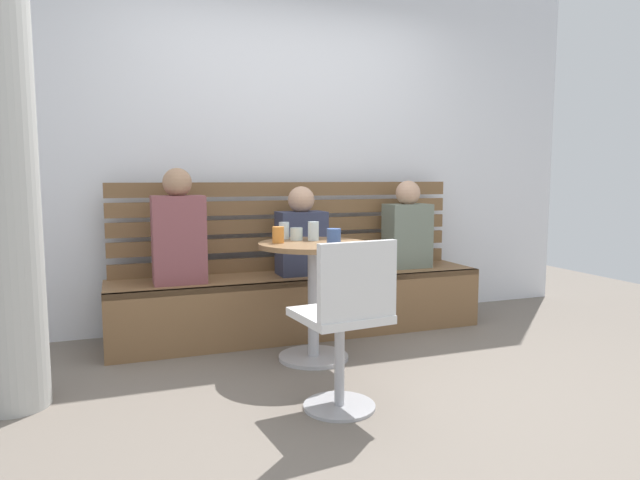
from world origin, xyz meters
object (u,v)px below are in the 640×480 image
object	(u,v)px
booth_bench	(302,304)
person_adult	(179,232)
white_chair	(346,319)
cup_tumbler_orange	(278,235)
person_child_middle	(407,229)
cup_mug_blue	(334,237)
cup_water_clear	(284,231)
person_child_left	(301,236)
cup_glass_short	(296,234)
cup_glass_tall	(313,231)
cafe_table	(313,278)

from	to	relation	value
booth_bench	person_adult	distance (m)	1.03
booth_bench	white_chair	distance (m)	1.42
booth_bench	cup_tumbler_orange	size ratio (longest dim) A/B	27.00
person_child_middle	person_adult	bearing A→B (deg)	-178.18
person_adult	cup_tumbler_orange	size ratio (longest dim) A/B	7.62
cup_mug_blue	cup_water_clear	xyz separation A→B (m)	(-0.19, 0.39, 0.01)
cup_mug_blue	cup_water_clear	world-z (taller)	cup_water_clear
person_child_left	cup_mug_blue	size ratio (longest dim) A/B	6.70
white_chair	cup_tumbler_orange	distance (m)	0.93
person_child_left	cup_glass_short	bearing A→B (deg)	-112.63
person_child_middle	cup_glass_short	xyz separation A→B (m)	(-1.05, -0.43, 0.04)
booth_bench	cup_glass_short	distance (m)	0.71
cup_glass_tall	cup_mug_blue	bearing A→B (deg)	-79.74
cup_water_clear	cup_glass_short	size ratio (longest dim) A/B	1.38
person_child_middle	cup_glass_short	size ratio (longest dim) A/B	8.44
cup_glass_tall	cup_glass_short	xyz separation A→B (m)	(-0.10, 0.05, -0.02)
white_chair	person_child_middle	bearing A→B (deg)	51.62
white_chair	person_child_left	size ratio (longest dim) A/B	1.34
cup_mug_blue	cup_tumbler_orange	world-z (taller)	cup_tumbler_orange
booth_bench	white_chair	xyz separation A→B (m)	(-0.24, -1.38, 0.24)
cup_tumbler_orange	cup_glass_short	world-z (taller)	cup_tumbler_orange
person_child_middle	cup_glass_tall	xyz separation A→B (m)	(-0.95, -0.48, 0.06)
person_adult	cup_water_clear	bearing A→B (deg)	-23.65
person_adult	cup_glass_tall	distance (m)	0.90
person_adult	person_child_left	world-z (taller)	person_adult
cafe_table	cup_water_clear	world-z (taller)	cup_water_clear
white_chair	booth_bench	bearing A→B (deg)	80.30
cafe_table	cup_mug_blue	distance (m)	0.31
white_chair	person_adult	distance (m)	1.52
booth_bench	cup_water_clear	size ratio (longest dim) A/B	24.55
person_adult	person_child_left	xyz separation A→B (m)	(0.87, 0.03, -0.06)
booth_bench	white_chair	size ratio (longest dim) A/B	3.18
white_chair	person_child_left	world-z (taller)	person_child_left
person_child_left	cup_water_clear	size ratio (longest dim) A/B	5.79
cup_glass_short	cup_mug_blue	bearing A→B (deg)	-64.44
cafe_table	person_child_middle	distance (m)	1.17
cafe_table	person_child_left	distance (m)	0.61
cup_tumbler_orange	cafe_table	bearing A→B (deg)	-14.37
person_child_middle	cup_glass_tall	size ratio (longest dim) A/B	5.63
person_child_left	cup_glass_short	xyz separation A→B (m)	(-0.17, -0.41, 0.06)
person_child_middle	cup_mug_blue	distance (m)	1.16
cup_water_clear	cup_glass_tall	bearing A→B (deg)	-44.61
person_adult	cup_water_clear	distance (m)	0.70
booth_bench	cafe_table	xyz separation A→B (m)	(-0.11, -0.57, 0.30)
white_chair	person_adult	world-z (taller)	person_adult
white_chair	cup_mug_blue	xyz separation A→B (m)	(0.21, 0.68, 0.32)
white_chair	cup_glass_tall	xyz separation A→B (m)	(0.16, 0.92, 0.34)
person_child_middle	white_chair	bearing A→B (deg)	-128.38
cafe_table	cup_glass_tall	xyz separation A→B (m)	(0.04, 0.11, 0.28)
cafe_table	cup_water_clear	xyz separation A→B (m)	(-0.11, 0.26, 0.28)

